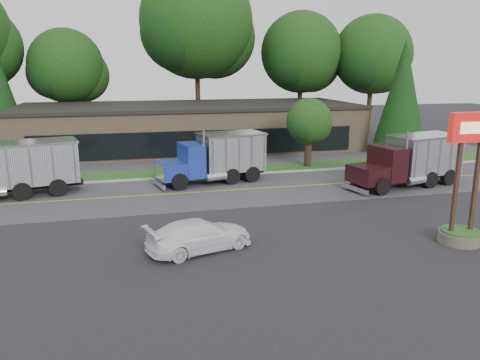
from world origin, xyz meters
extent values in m
plane|color=#323237|center=(0.00, 0.00, 0.00)|extent=(140.00, 140.00, 0.00)
cube|color=#4C4C51|center=(0.00, 9.00, 0.00)|extent=(60.00, 8.00, 0.02)
cube|color=gold|center=(0.00, 9.00, 0.00)|extent=(60.00, 0.12, 0.01)
cube|color=#9E9E99|center=(0.00, 13.20, 0.00)|extent=(60.00, 0.30, 0.12)
cube|color=#24581E|center=(0.00, 15.00, 0.00)|extent=(60.00, 3.40, 0.03)
cube|color=#4C4C51|center=(0.00, 20.00, 0.00)|extent=(60.00, 7.00, 0.02)
cube|color=#917859|center=(2.00, 26.00, 2.00)|extent=(32.00, 12.00, 4.00)
cylinder|color=#6B6054|center=(10.50, -2.50, 0.25)|extent=(1.90, 1.90, 0.50)
cylinder|color=#24581E|center=(10.50, -2.50, 0.55)|extent=(1.70, 1.70, 0.10)
cube|color=#332116|center=(10.00, -2.50, 2.60)|extent=(0.16, 0.16, 5.00)
cube|color=#332116|center=(11.00, -2.50, 2.60)|extent=(0.16, 0.16, 5.00)
cube|color=red|center=(10.50, -2.50, 5.30)|extent=(2.20, 0.35, 1.30)
cube|color=beige|center=(10.50, -2.69, 5.30)|extent=(1.50, 0.04, 0.50)
cube|color=beige|center=(10.50, -2.31, 5.30)|extent=(1.50, 0.04, 0.50)
cylinder|color=#382619|center=(-10.00, 34.00, 2.13)|extent=(0.56, 0.56, 4.27)
sphere|color=black|center=(-10.00, 34.00, 7.92)|extent=(7.80, 7.80, 7.80)
sphere|color=black|center=(-8.54, 34.97, 6.95)|extent=(5.85, 5.85, 5.85)
sphere|color=black|center=(-11.22, 33.27, 7.19)|extent=(5.36, 5.36, 5.36)
cylinder|color=#382619|center=(4.00, 34.00, 3.41)|extent=(0.56, 0.56, 6.81)
sphere|color=black|center=(4.00, 34.00, 12.65)|extent=(12.46, 12.46, 12.46)
sphere|color=black|center=(6.34, 35.56, 11.10)|extent=(9.34, 9.34, 9.34)
sphere|color=black|center=(2.05, 32.83, 11.49)|extent=(8.57, 8.57, 8.57)
cylinder|color=#382619|center=(16.00, 33.00, 2.54)|extent=(0.56, 0.56, 5.09)
sphere|color=black|center=(16.00, 33.00, 9.45)|extent=(9.31, 9.31, 9.31)
sphere|color=black|center=(17.74, 34.16, 8.29)|extent=(6.98, 6.98, 6.98)
sphere|color=black|center=(14.55, 32.13, 8.58)|extent=(6.40, 6.40, 6.40)
cylinder|color=#382619|center=(24.00, 31.00, 2.48)|extent=(0.56, 0.56, 4.95)
sphere|color=black|center=(24.00, 31.00, 9.20)|extent=(9.06, 9.06, 9.06)
sphere|color=black|center=(25.70, 32.13, 8.07)|extent=(6.79, 6.79, 6.79)
sphere|color=black|center=(22.58, 30.15, 8.35)|extent=(6.23, 6.23, 6.23)
cylinder|color=#382619|center=(-16.00, 30.00, 0.50)|extent=(0.44, 0.44, 1.00)
cylinder|color=#382619|center=(20.00, 18.00, 0.50)|extent=(0.44, 0.44, 1.00)
cone|color=black|center=(20.00, 18.00, 5.65)|extent=(4.52, 4.52, 9.24)
cylinder|color=#382619|center=(10.00, 15.00, 0.99)|extent=(0.56, 0.56, 1.97)
sphere|color=black|center=(10.00, 15.00, 3.66)|extent=(3.61, 3.61, 3.61)
sphere|color=black|center=(10.68, 15.45, 3.21)|extent=(2.70, 2.70, 2.70)
sphere|color=black|center=(9.44, 14.66, 3.32)|extent=(2.48, 2.48, 2.48)
cube|color=black|center=(-11.63, 10.54, 0.57)|extent=(9.29, 3.06, 0.28)
cube|color=silver|center=(-10.05, 10.90, 2.02)|extent=(5.98, 3.68, 2.50)
cube|color=silver|center=(-10.05, 10.90, 3.32)|extent=(6.16, 3.86, 0.12)
cylinder|color=black|center=(-9.92, 12.11, 0.57)|extent=(1.15, 0.59, 1.10)
cylinder|color=black|center=(-9.40, 9.87, 0.57)|extent=(1.15, 0.59, 1.10)
cube|color=black|center=(1.72, 11.50, 0.57)|extent=(7.18, 2.43, 0.28)
cube|color=navy|center=(-1.31, 10.87, 1.12)|extent=(2.14, 2.60, 1.10)
cube|color=navy|center=(0.05, 11.15, 1.72)|extent=(1.70, 2.60, 2.20)
cube|color=black|center=(-0.48, 11.04, 2.12)|extent=(0.49, 2.07, 0.90)
cube|color=silver|center=(2.93, 11.75, 2.02)|extent=(4.68, 3.32, 2.50)
cube|color=silver|center=(2.93, 11.75, 3.32)|extent=(4.86, 3.49, 0.12)
cylinder|color=black|center=(-1.40, 12.03, 0.57)|extent=(1.15, 0.57, 1.10)
cylinder|color=black|center=(-0.93, 9.77, 0.57)|extent=(1.15, 0.57, 1.10)
cylinder|color=black|center=(3.00, 12.94, 0.57)|extent=(1.15, 0.57, 1.10)
cylinder|color=black|center=(3.47, 10.69, 0.57)|extent=(1.15, 0.57, 1.10)
cube|color=black|center=(14.16, 7.43, 0.57)|extent=(7.92, 2.65, 0.28)
cube|color=black|center=(10.81, 6.71, 1.12)|extent=(2.33, 2.65, 1.10)
cube|color=black|center=(12.32, 7.03, 1.72)|extent=(1.85, 2.64, 2.20)
cube|color=black|center=(11.73, 6.91, 2.12)|extent=(0.50, 2.07, 0.90)
cube|color=silver|center=(15.50, 7.72, 2.02)|extent=(5.14, 3.44, 2.50)
cube|color=silver|center=(15.50, 7.72, 3.32)|extent=(5.32, 3.62, 0.12)
cylinder|color=black|center=(10.74, 7.87, 0.57)|extent=(1.15, 0.57, 1.10)
cylinder|color=black|center=(11.22, 5.62, 0.57)|extent=(1.15, 0.57, 1.10)
cylinder|color=black|center=(15.60, 8.92, 0.57)|extent=(1.15, 0.57, 1.10)
cylinder|color=black|center=(16.08, 6.67, 0.57)|extent=(1.15, 0.57, 1.10)
imported|color=white|center=(-1.23, -0.61, 0.69)|extent=(5.10, 3.27, 1.37)
camera|label=1|loc=(-4.03, -19.74, 7.85)|focal=35.00mm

